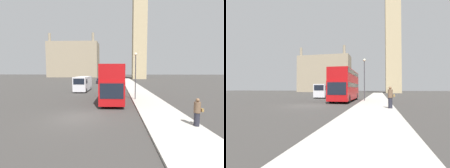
# 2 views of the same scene
# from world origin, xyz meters

# --- Properties ---
(ground_plane) EXTENTS (300.00, 300.00, 0.00)m
(ground_plane) POSITION_xyz_m (0.00, 0.00, 0.00)
(ground_plane) COLOR #383533
(sidewalk_strip) EXTENTS (3.61, 120.00, 0.15)m
(sidewalk_strip) POSITION_xyz_m (6.81, 0.00, 0.07)
(sidewalk_strip) COLOR #ADA89E
(sidewalk_strip) RESTS_ON ground_plane
(clock_tower) EXTENTS (6.66, 6.83, 60.88)m
(clock_tower) POSITION_xyz_m (13.12, 60.23, 31.19)
(clock_tower) COLOR tan
(clock_tower) RESTS_ON ground_plane
(building_block_distant) EXTENTS (29.98, 11.95, 25.61)m
(building_block_distant) POSITION_xyz_m (-23.90, 81.10, 10.53)
(building_block_distant) COLOR gray
(building_block_distant) RESTS_ON ground_plane
(red_double_decker_bus) EXTENTS (2.54, 10.45, 4.30)m
(red_double_decker_bus) POSITION_xyz_m (2.64, 7.53, 2.41)
(red_double_decker_bus) COLOR #A80F11
(red_double_decker_bus) RESTS_ON ground_plane
(white_van) EXTENTS (2.16, 6.05, 2.62)m
(white_van) POSITION_xyz_m (-3.11, 15.42, 1.41)
(white_van) COLOR silver
(white_van) RESTS_ON ground_plane
(pedestrian) EXTENTS (0.55, 0.39, 1.77)m
(pedestrian) POSITION_xyz_m (8.20, -1.95, 1.03)
(pedestrian) COLOR #23232D
(pedestrian) RESTS_ON sidewalk_strip
(street_lamp) EXTENTS (0.36, 0.36, 5.70)m
(street_lamp) POSITION_xyz_m (5.37, 7.11, 3.90)
(street_lamp) COLOR #38383D
(street_lamp) RESTS_ON sidewalk_strip
(parked_sedan) EXTENTS (1.78, 4.36, 1.46)m
(parked_sedan) POSITION_xyz_m (-2.22, 33.65, 0.66)
(parked_sedan) COLOR black
(parked_sedan) RESTS_ON ground_plane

